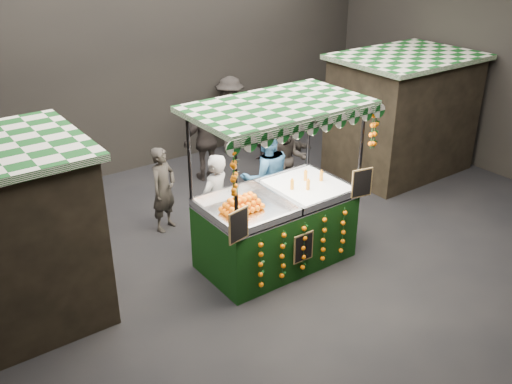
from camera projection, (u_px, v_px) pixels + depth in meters
ground at (286, 257)px, 9.65m from camera, size 12.00×12.00×0.00m
market_hall at (292, 57)px, 8.18m from camera, size 12.10×10.10×5.05m
neighbour_stall_right at (402, 113)px, 12.49m from camera, size 3.00×2.20×2.60m
juice_stall at (278, 217)px, 9.15m from camera, size 2.82×1.66×2.73m
vendor_grey at (215, 203)px, 9.57m from camera, size 0.74×0.62×1.73m
vendor_blue at (266, 178)px, 10.20m from camera, size 1.12×0.97×1.95m
shopper_0 at (164, 189)px, 10.20m from camera, size 0.68×0.59×1.59m
shopper_1 at (287, 160)px, 11.36m from camera, size 1.01×0.96×1.65m
shopper_2 at (207, 140)px, 12.17m from camera, size 1.09×0.57×1.79m
shopper_3 at (230, 115)px, 13.62m from camera, size 1.33×1.34×1.85m
shopper_5 at (275, 149)px, 11.99m from camera, size 1.28×1.45×1.59m
shopper_6 at (262, 129)px, 13.12m from camera, size 0.47×0.63×1.57m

